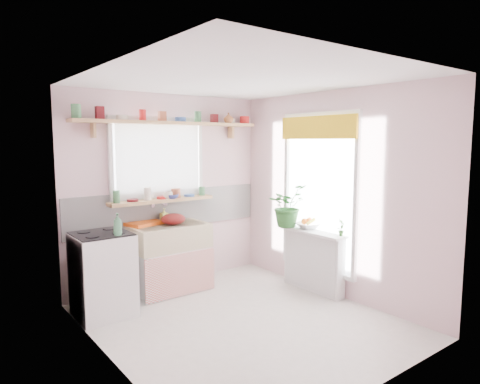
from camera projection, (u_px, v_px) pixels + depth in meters
room at (242, 182)px, 5.44m from camera, size 3.20×3.20×3.20m
sink_unit at (170, 257)px, 5.40m from camera, size 0.95×0.65×1.11m
cooker at (103, 274)px, 4.63m from camera, size 0.58×0.58×0.93m
radiator_ledge at (313, 260)px, 5.42m from camera, size 0.22×0.95×0.78m
windowsill at (162, 200)px, 5.46m from camera, size 1.40×0.22×0.04m
pine_shelf at (172, 123)px, 5.43m from camera, size 2.52×0.24×0.04m
shelf_crockery at (170, 117)px, 5.41m from camera, size 2.47×0.11×0.12m
sill_crockery at (161, 195)px, 5.44m from camera, size 1.35×0.11×0.12m
dish_tray at (144, 223)px, 5.36m from camera, size 0.49×0.42×0.04m
colander at (173, 219)px, 5.37m from camera, size 0.39×0.39×0.14m
jade_plant at (287, 205)px, 5.60m from camera, size 0.58×0.53×0.56m
fruit_bowl at (308, 226)px, 5.49m from camera, size 0.36×0.36×0.07m
herb_pot at (341, 227)px, 5.06m from camera, size 0.13×0.11×0.21m
soap_bottle_sink at (164, 215)px, 5.51m from camera, size 0.09×0.09×0.18m
sill_cup at (168, 195)px, 5.44m from camera, size 0.12×0.12×0.09m
sill_bowl at (172, 196)px, 5.47m from camera, size 0.19×0.19×0.06m
shelf_vase at (228, 118)px, 5.89m from camera, size 0.16×0.16×0.14m
cooker_bottle at (118, 224)px, 4.45m from camera, size 0.09×0.09×0.23m
fruit at (308, 221)px, 5.49m from camera, size 0.20×0.14×0.10m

